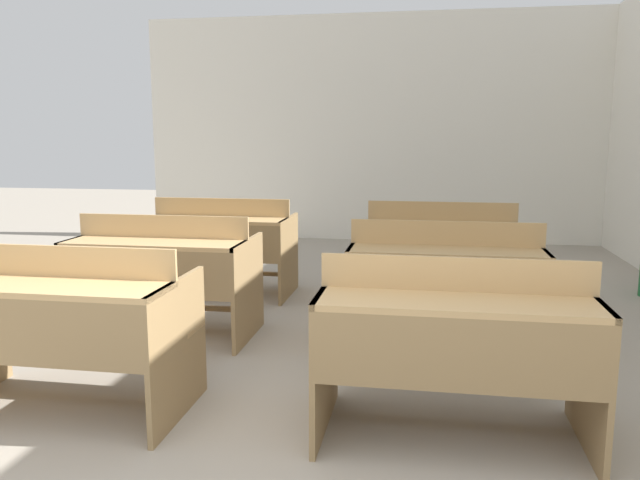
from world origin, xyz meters
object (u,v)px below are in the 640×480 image
at_px(bench_front_left, 61,323).
at_px(bench_third_right, 441,249).
at_px(bench_third_left, 221,243).
at_px(bench_second_left, 163,271).
at_px(bench_front_right, 454,343).
at_px(bench_second_right, 445,282).

distance_m(bench_front_left, bench_third_right, 3.29).
relative_size(bench_front_left, bench_third_right, 1.00).
bearing_deg(bench_third_left, bench_third_right, 0.44).
height_order(bench_second_left, bench_third_right, same).
bearing_deg(bench_third_right, bench_front_left, -127.94).
distance_m(bench_front_right, bench_second_left, 2.40).
bearing_deg(bench_third_left, bench_front_right, -51.76).
xyz_separation_m(bench_front_right, bench_second_left, (-2.03, 1.28, 0.00)).
bearing_deg(bench_second_right, bench_front_left, -146.91).
xyz_separation_m(bench_front_left, bench_third_left, (0.02, 2.58, 0.00)).
height_order(bench_second_right, bench_third_left, same).
xyz_separation_m(bench_front_right, bench_third_left, (-2.01, 2.55, 0.00)).
height_order(bench_second_left, bench_third_left, same).
xyz_separation_m(bench_front_left, bench_second_right, (2.02, 1.32, 0.00)).
relative_size(bench_second_right, bench_third_left, 1.00).
height_order(bench_front_right, bench_second_left, same).
height_order(bench_front_left, bench_second_left, same).
relative_size(bench_third_left, bench_third_right, 1.00).
distance_m(bench_front_right, bench_second_right, 1.29).
relative_size(bench_front_right, bench_second_right, 1.00).
height_order(bench_front_left, bench_third_right, same).
relative_size(bench_front_right, bench_third_left, 1.00).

